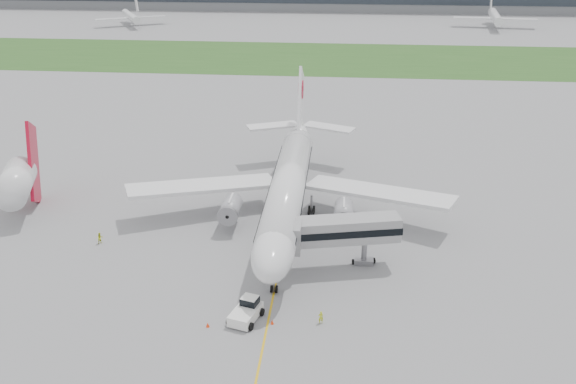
# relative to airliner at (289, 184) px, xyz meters

# --- Properties ---
(ground) EXTENTS (600.00, 600.00, 0.00)m
(ground) POSITION_rel_airliner_xyz_m (0.00, -4.87, -5.66)
(ground) COLOR gray
(ground) RESTS_ON ground
(apron_markings) EXTENTS (70.00, 70.00, 0.04)m
(apron_markings) POSITION_rel_airliner_xyz_m (0.00, -9.87, -5.66)
(apron_markings) COLOR gold
(apron_markings) RESTS_ON ground
(grass_strip) EXTENTS (600.00, 50.00, 0.02)m
(grass_strip) POSITION_rel_airliner_xyz_m (0.00, 115.13, -5.65)
(grass_strip) COLOR #28511E
(grass_strip) RESTS_ON ground
(control_tower) EXTENTS (12.00, 12.00, 56.00)m
(control_tower) POSITION_rel_airliner_xyz_m (-90.00, 227.13, -5.66)
(control_tower) COLOR slate
(control_tower) RESTS_ON ground
(airliner) EXTENTS (48.13, 53.95, 17.88)m
(airliner) POSITION_rel_airliner_xyz_m (0.00, 0.00, 0.00)
(airliner) COLOR silver
(airliner) RESTS_ON ground
(pushback_tug) EXTENTS (3.96, 4.93, 2.26)m
(pushback_tug) POSITION_rel_airliner_xyz_m (-2.43, -25.47, -4.62)
(pushback_tug) COLOR white
(pushback_tug) RESTS_ON ground
(jet_bridge) EXTENTS (15.12, 7.44, 7.11)m
(jet_bridge) POSITION_rel_airliner_xyz_m (6.97, -13.61, -0.40)
(jet_bridge) COLOR gray
(jet_bridge) RESTS_ON ground
(safety_cone_left) EXTENTS (0.41, 0.41, 0.56)m
(safety_cone_left) POSITION_rel_airliner_xyz_m (-6.44, -27.45, -5.38)
(safety_cone_left) COLOR #F2360C
(safety_cone_left) RESTS_ON ground
(safety_cone_right) EXTENTS (0.37, 0.37, 0.51)m
(safety_cone_right) POSITION_rel_airliner_xyz_m (0.50, -26.27, -5.40)
(safety_cone_right) COLOR #F2360C
(safety_cone_right) RESTS_ON ground
(ground_crew_near) EXTENTS (0.60, 0.44, 1.52)m
(ground_crew_near) POSITION_rel_airliner_xyz_m (5.81, -25.61, -4.90)
(ground_crew_near) COLOR #BBCC22
(ground_crew_near) RESTS_ON ground
(ground_crew_far) EXTENTS (0.99, 1.01, 1.63)m
(ground_crew_far) POSITION_rel_airliner_xyz_m (-24.96, -9.76, -4.84)
(ground_crew_far) COLOR #C3CF22
(ground_crew_far) RESTS_ON ground
(neighbor_aircraft) EXTENTS (7.46, 16.84, 13.59)m
(neighbor_aircraft) POSITION_rel_airliner_xyz_m (-39.92, -1.39, -0.27)
(neighbor_aircraft) COLOR #A70921
(neighbor_aircraft) RESTS_ON ground
(distant_aircraft_left) EXTENTS (35.83, 34.52, 10.55)m
(distant_aircraft_left) POSITION_rel_airliner_xyz_m (-78.62, 170.91, -5.66)
(distant_aircraft_left) COLOR silver
(distant_aircraft_left) RESTS_ON ground
(distant_aircraft_right) EXTENTS (34.71, 31.41, 12.16)m
(distant_aircraft_right) POSITION_rel_airliner_xyz_m (65.34, 179.09, -5.66)
(distant_aircraft_right) COLOR silver
(distant_aircraft_right) RESTS_ON ground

